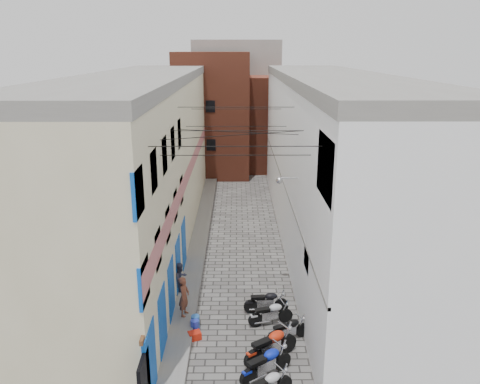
{
  "coord_description": "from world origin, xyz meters",
  "views": [
    {
      "loc": [
        0.05,
        -11.17,
        10.15
      ],
      "look_at": [
        0.19,
        12.28,
        3.0
      ],
      "focal_mm": 35.0,
      "sensor_mm": 36.0,
      "label": 1
    }
  ],
  "objects_px": {
    "person_a": "(184,296)",
    "motorcycle_d": "(271,344)",
    "person_b": "(181,278)",
    "motorcycle_f": "(271,312)",
    "water_jug_near": "(195,326)",
    "motorcycle_c": "(266,362)",
    "motorcycle_g": "(266,301)",
    "red_crate": "(195,335)",
    "motorcycle_e": "(288,329)",
    "water_jug_far": "(195,322)"
  },
  "relations": [
    {
      "from": "person_a",
      "to": "motorcycle_d",
      "type": "bearing_deg",
      "value": -114.41
    },
    {
      "from": "person_b",
      "to": "motorcycle_d",
      "type": "bearing_deg",
      "value": -103.4
    },
    {
      "from": "motorcycle_f",
      "to": "water_jug_near",
      "type": "relative_size",
      "value": 3.6
    },
    {
      "from": "motorcycle_c",
      "to": "motorcycle_g",
      "type": "relative_size",
      "value": 1.11
    },
    {
      "from": "motorcycle_f",
      "to": "red_crate",
      "type": "height_order",
      "value": "motorcycle_f"
    },
    {
      "from": "water_jug_near",
      "to": "red_crate",
      "type": "height_order",
      "value": "water_jug_near"
    },
    {
      "from": "motorcycle_c",
      "to": "motorcycle_e",
      "type": "distance_m",
      "value": 2.21
    },
    {
      "from": "motorcycle_c",
      "to": "red_crate",
      "type": "relative_size",
      "value": 4.48
    },
    {
      "from": "water_jug_far",
      "to": "red_crate",
      "type": "bearing_deg",
      "value": -87.96
    },
    {
      "from": "motorcycle_c",
      "to": "motorcycle_e",
      "type": "relative_size",
      "value": 1.17
    },
    {
      "from": "motorcycle_c",
      "to": "person_a",
      "type": "xyz_separation_m",
      "value": [
        -2.97,
        3.36,
        0.47
      ]
    },
    {
      "from": "motorcycle_c",
      "to": "water_jug_far",
      "type": "distance_m",
      "value": 3.81
    },
    {
      "from": "motorcycle_d",
      "to": "person_b",
      "type": "bearing_deg",
      "value": -173.82
    },
    {
      "from": "water_jug_near",
      "to": "red_crate",
      "type": "distance_m",
      "value": 0.46
    },
    {
      "from": "motorcycle_d",
      "to": "person_a",
      "type": "height_order",
      "value": "person_a"
    },
    {
      "from": "person_b",
      "to": "water_jug_near",
      "type": "relative_size",
      "value": 2.85
    },
    {
      "from": "motorcycle_f",
      "to": "water_jug_far",
      "type": "bearing_deg",
      "value": -100.68
    },
    {
      "from": "person_b",
      "to": "motorcycle_e",
      "type": "bearing_deg",
      "value": -89.38
    },
    {
      "from": "motorcycle_c",
      "to": "water_jug_near",
      "type": "relative_size",
      "value": 4.07
    },
    {
      "from": "water_jug_near",
      "to": "red_crate",
      "type": "relative_size",
      "value": 1.1
    },
    {
      "from": "motorcycle_g",
      "to": "red_crate",
      "type": "distance_m",
      "value": 3.29
    },
    {
      "from": "motorcycle_g",
      "to": "person_b",
      "type": "relative_size",
      "value": 1.29
    },
    {
      "from": "motorcycle_e",
      "to": "water_jug_near",
      "type": "bearing_deg",
      "value": -123.93
    },
    {
      "from": "motorcycle_c",
      "to": "water_jug_far",
      "type": "relative_size",
      "value": 3.96
    },
    {
      "from": "motorcycle_c",
      "to": "motorcycle_f",
      "type": "height_order",
      "value": "motorcycle_c"
    },
    {
      "from": "person_a",
      "to": "motorcycle_f",
      "type": "bearing_deg",
      "value": -81.86
    },
    {
      "from": "water_jug_near",
      "to": "water_jug_far",
      "type": "distance_m",
      "value": 0.27
    },
    {
      "from": "motorcycle_c",
      "to": "red_crate",
      "type": "height_order",
      "value": "motorcycle_c"
    },
    {
      "from": "motorcycle_e",
      "to": "red_crate",
      "type": "bearing_deg",
      "value": -116.59
    },
    {
      "from": "person_a",
      "to": "person_b",
      "type": "bearing_deg",
      "value": 24.54
    },
    {
      "from": "motorcycle_d",
      "to": "water_jug_far",
      "type": "distance_m",
      "value": 3.38
    },
    {
      "from": "red_crate",
      "to": "water_jug_near",
      "type": "bearing_deg",
      "value": 93.28
    },
    {
      "from": "person_a",
      "to": "motorcycle_e",
      "type": "bearing_deg",
      "value": -95.91
    },
    {
      "from": "motorcycle_d",
      "to": "water_jug_near",
      "type": "height_order",
      "value": "motorcycle_d"
    },
    {
      "from": "motorcycle_c",
      "to": "person_b",
      "type": "xyz_separation_m",
      "value": [
        -3.31,
        5.03,
        0.37
      ]
    },
    {
      "from": "motorcycle_d",
      "to": "water_jug_far",
      "type": "relative_size",
      "value": 4.26
    },
    {
      "from": "motorcycle_c",
      "to": "red_crate",
      "type": "bearing_deg",
      "value": -165.57
    },
    {
      "from": "motorcycle_e",
      "to": "person_b",
      "type": "bearing_deg",
      "value": -150.02
    },
    {
      "from": "motorcycle_f",
      "to": "person_b",
      "type": "bearing_deg",
      "value": -133.15
    },
    {
      "from": "motorcycle_f",
      "to": "water_jug_far",
      "type": "height_order",
      "value": "motorcycle_f"
    },
    {
      "from": "motorcycle_c",
      "to": "red_crate",
      "type": "xyz_separation_m",
      "value": [
        -2.49,
        2.13,
        -0.44
      ]
    },
    {
      "from": "motorcycle_d",
      "to": "motorcycle_c",
      "type": "bearing_deg",
      "value": -47.9
    },
    {
      "from": "person_a",
      "to": "person_b",
      "type": "xyz_separation_m",
      "value": [
        -0.33,
        1.66,
        -0.1
      ]
    },
    {
      "from": "motorcycle_d",
      "to": "motorcycle_g",
      "type": "xyz_separation_m",
      "value": [
        0.02,
        3.04,
        -0.1
      ]
    },
    {
      "from": "motorcycle_d",
      "to": "water_jug_far",
      "type": "height_order",
      "value": "motorcycle_d"
    },
    {
      "from": "motorcycle_c",
      "to": "motorcycle_f",
      "type": "distance_m",
      "value": 3.09
    },
    {
      "from": "water_jug_near",
      "to": "person_a",
      "type": "bearing_deg",
      "value": 120.36
    },
    {
      "from": "motorcycle_f",
      "to": "red_crate",
      "type": "xyz_separation_m",
      "value": [
        -2.85,
        -0.94,
        -0.37
      ]
    },
    {
      "from": "person_a",
      "to": "red_crate",
      "type": "relative_size",
      "value": 3.58
    },
    {
      "from": "motorcycle_c",
      "to": "motorcycle_g",
      "type": "distance_m",
      "value": 3.94
    }
  ]
}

